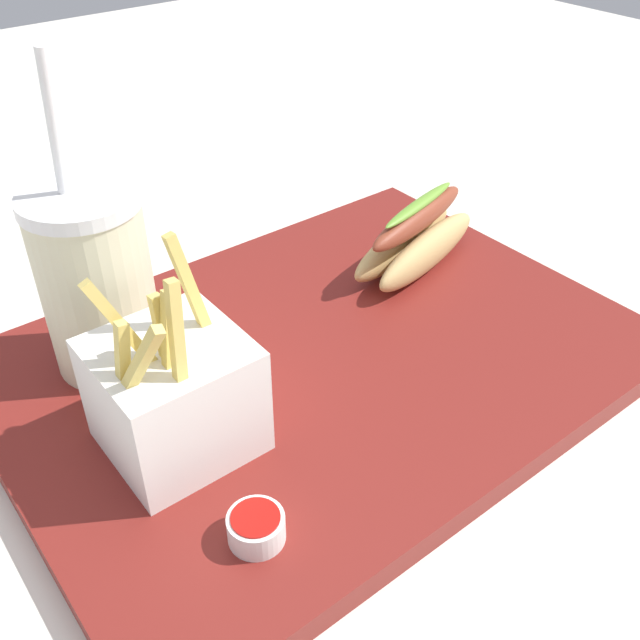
# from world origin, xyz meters

# --- Properties ---
(ground_plane) EXTENTS (2.40, 2.40, 0.02)m
(ground_plane) POSITION_xyz_m (0.00, 0.00, -0.01)
(ground_plane) COLOR silver
(food_tray) EXTENTS (0.49, 0.36, 0.02)m
(food_tray) POSITION_xyz_m (0.00, 0.00, 0.01)
(food_tray) COLOR maroon
(food_tray) RESTS_ON ground_plane
(soda_cup) EXTENTS (0.08, 0.08, 0.24)m
(soda_cup) POSITION_xyz_m (0.13, -0.09, 0.09)
(soda_cup) COLOR beige
(soda_cup) RESTS_ON food_tray
(fries_basket) EXTENTS (0.09, 0.09, 0.15)m
(fries_basket) POSITION_xyz_m (0.14, 0.02, 0.06)
(fries_basket) COLOR white
(fries_basket) RESTS_ON food_tray
(hot_dog_1) EXTENTS (0.17, 0.09, 0.07)m
(hot_dog_1) POSITION_xyz_m (-0.15, -0.05, 0.05)
(hot_dog_1) COLOR tan
(hot_dog_1) RESTS_ON food_tray
(ketchup_cup_1) EXTENTS (0.03, 0.03, 0.02)m
(ketchup_cup_1) POSITION_xyz_m (0.14, 0.12, 0.03)
(ketchup_cup_1) COLOR white
(ketchup_cup_1) RESTS_ON food_tray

